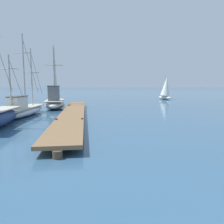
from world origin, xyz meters
name	(u,v)px	position (x,y,z in m)	size (l,w,h in m)	color
floating_dock	(73,113)	(-4.03, 17.61, 0.36)	(2.38, 19.99, 0.53)	brown
fishing_boat_1	(23,109)	(-8.18, 18.55, 0.56)	(2.37, 8.38, 6.76)	silver
fishing_boat_2	(55,102)	(-6.55, 24.03, 0.73)	(2.60, 7.17, 6.82)	silver
distant_sailboat	(166,89)	(10.58, 37.31, 1.90)	(2.35, 3.40, 4.39)	silver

